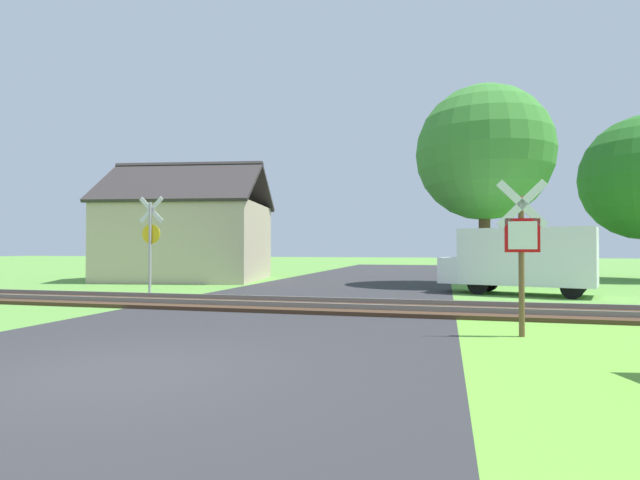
# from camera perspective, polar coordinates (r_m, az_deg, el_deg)

# --- Properties ---
(ground_plane) EXTENTS (160.00, 160.00, 0.00)m
(ground_plane) POSITION_cam_1_polar(r_m,az_deg,el_deg) (6.90, -21.81, -14.01)
(ground_plane) COLOR #5B933D
(road_asphalt) EXTENTS (8.32, 80.00, 0.01)m
(road_asphalt) POSITION_cam_1_polar(r_m,az_deg,el_deg) (8.57, -13.77, -11.44)
(road_asphalt) COLOR #2D2D30
(road_asphalt) RESTS_ON ground
(rail_track) EXTENTS (60.00, 2.60, 0.22)m
(rail_track) POSITION_cam_1_polar(r_m,az_deg,el_deg) (13.30, -3.17, -7.46)
(rail_track) COLOR #422D1E
(rail_track) RESTS_ON ground
(stop_sign_near) EXTENTS (0.87, 0.18, 2.78)m
(stop_sign_near) POSITION_cam_1_polar(r_m,az_deg,el_deg) (9.50, 22.07, -0.58)
(stop_sign_near) COLOR brown
(stop_sign_near) RESTS_ON ground
(crossing_sign_far) EXTENTS (0.88, 0.13, 3.27)m
(crossing_sign_far) POSITION_cam_1_polar(r_m,az_deg,el_deg) (17.26, -18.80, 0.30)
(crossing_sign_far) COLOR #9E9EA5
(crossing_sign_far) RESTS_ON ground
(house) EXTENTS (8.39, 7.60, 5.84)m
(house) POSITION_cam_1_polar(r_m,az_deg,el_deg) (25.54, -14.79, 0.12)
(house) COLOR #C6B293
(house) RESTS_ON ground
(tree_right) EXTENTS (5.71, 5.71, 8.47)m
(tree_right) POSITION_cam_1_polar(r_m,az_deg,el_deg) (22.55, 18.25, 9.40)
(tree_right) COLOR #513823
(tree_right) RESTS_ON ground
(mail_truck) EXTENTS (5.23, 3.20, 2.24)m
(mail_truck) POSITION_cam_1_polar(r_m,az_deg,el_deg) (18.22, 22.01, -1.92)
(mail_truck) COLOR white
(mail_truck) RESTS_ON ground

